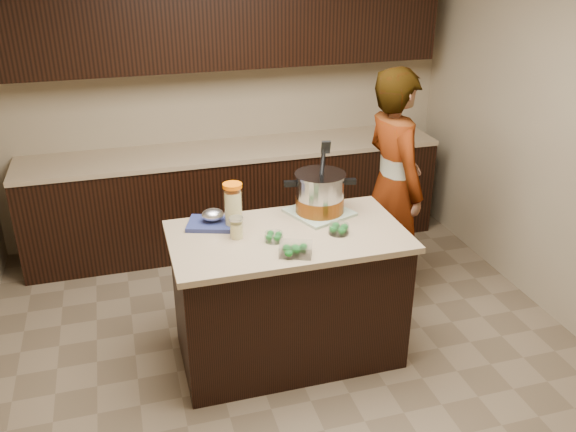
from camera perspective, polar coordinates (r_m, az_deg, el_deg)
name	(u,v)px	position (r m, az deg, el deg)	size (l,w,h in m)	color
ground_plane	(288,352)	(4.24, 0.00, -12.58)	(4.00, 4.00, 0.00)	brown
room_shell	(288,104)	(3.47, 0.00, 10.44)	(4.04, 4.04, 2.72)	tan
back_cabinets	(232,143)	(5.32, -5.26, 6.86)	(3.60, 0.63, 2.33)	black
island	(288,295)	(3.98, 0.00, -7.42)	(1.46, 0.81, 0.90)	black
dish_towel	(319,212)	(4.03, 2.96, 0.36)	(0.36, 0.36, 0.02)	#507750
stock_pot	(320,195)	(3.98, 3.00, 1.94)	(0.47, 0.39, 0.48)	#B7B7BC
lemonade_pitcher	(233,208)	(3.80, -5.15, 0.78)	(0.16, 0.16, 0.29)	#D2C680
mason_jar	(236,228)	(3.70, -4.85, -1.13)	(0.09, 0.09, 0.14)	#D2C680
broccoli_tub_left	(274,237)	(3.66, -1.33, -2.00)	(0.12, 0.12, 0.05)	silver
broccoli_tub_right	(339,229)	(3.76, 4.78, -1.26)	(0.15, 0.15, 0.06)	silver
broccoli_tub_rect	(296,250)	(3.51, 0.72, -3.19)	(0.22, 0.19, 0.07)	silver
blue_tray	(211,220)	(3.88, -7.18, -0.40)	(0.33, 0.30, 0.11)	navy
person	(393,186)	(4.59, 9.80, 2.81)	(0.64, 0.42, 1.76)	gray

